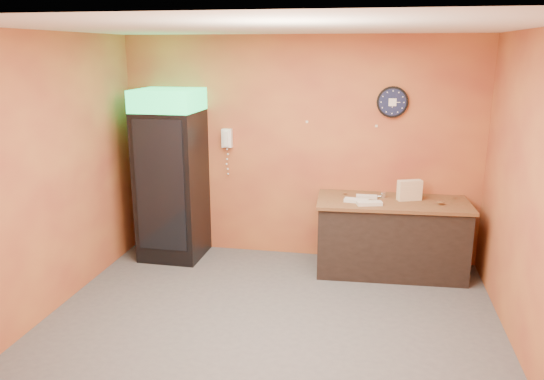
# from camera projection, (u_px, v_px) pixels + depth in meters

# --- Properties ---
(floor) EXTENTS (4.50, 4.50, 0.00)m
(floor) POSITION_uv_depth(u_px,v_px,m) (268.00, 328.00, 5.15)
(floor) COLOR #47474C
(floor) RESTS_ON ground
(back_wall) EXTENTS (4.50, 0.02, 2.80)m
(back_wall) POSITION_uv_depth(u_px,v_px,m) (299.00, 149.00, 6.69)
(back_wall) COLOR #C67638
(back_wall) RESTS_ON floor
(left_wall) EXTENTS (0.02, 4.00, 2.80)m
(left_wall) POSITION_uv_depth(u_px,v_px,m) (43.00, 178.00, 5.20)
(left_wall) COLOR #C67638
(left_wall) RESTS_ON floor
(right_wall) EXTENTS (0.02, 4.00, 2.80)m
(right_wall) POSITION_uv_depth(u_px,v_px,m) (534.00, 202.00, 4.38)
(right_wall) COLOR #C67638
(right_wall) RESTS_ON floor
(ceiling) EXTENTS (4.50, 4.00, 0.02)m
(ceiling) POSITION_uv_depth(u_px,v_px,m) (268.00, 27.00, 4.43)
(ceiling) COLOR white
(ceiling) RESTS_ON back_wall
(beverage_cooler) EXTENTS (0.77, 0.78, 2.16)m
(beverage_cooler) POSITION_uv_depth(u_px,v_px,m) (171.00, 178.00, 6.68)
(beverage_cooler) COLOR black
(beverage_cooler) RESTS_ON floor
(prep_counter) EXTENTS (1.75, 0.85, 0.86)m
(prep_counter) POSITION_uv_depth(u_px,v_px,m) (391.00, 238.00, 6.36)
(prep_counter) COLOR black
(prep_counter) RESTS_ON floor
(wall_clock) EXTENTS (0.37, 0.06, 0.37)m
(wall_clock) POSITION_uv_depth(u_px,v_px,m) (392.00, 102.00, 6.30)
(wall_clock) COLOR black
(wall_clock) RESTS_ON back_wall
(wall_phone) EXTENTS (0.13, 0.11, 0.24)m
(wall_phone) POSITION_uv_depth(u_px,v_px,m) (227.00, 138.00, 6.77)
(wall_phone) COLOR white
(wall_phone) RESTS_ON back_wall
(butcher_paper) EXTENTS (1.81, 0.92, 0.04)m
(butcher_paper) POSITION_uv_depth(u_px,v_px,m) (393.00, 202.00, 6.25)
(butcher_paper) COLOR brown
(butcher_paper) RESTS_ON prep_counter
(sub_roll_stack) EXTENTS (0.30, 0.19, 0.24)m
(sub_roll_stack) POSITION_uv_depth(u_px,v_px,m) (410.00, 190.00, 6.22)
(sub_roll_stack) COLOR beige
(sub_roll_stack) RESTS_ON butcher_paper
(wrapped_sandwich_left) EXTENTS (0.29, 0.15, 0.04)m
(wrapped_sandwich_left) POSITION_uv_depth(u_px,v_px,m) (356.00, 200.00, 6.16)
(wrapped_sandwich_left) COLOR beige
(wrapped_sandwich_left) RESTS_ON butcher_paper
(wrapped_sandwich_mid) EXTENTS (0.30, 0.18, 0.04)m
(wrapped_sandwich_mid) POSITION_uv_depth(u_px,v_px,m) (369.00, 203.00, 6.05)
(wrapped_sandwich_mid) COLOR beige
(wrapped_sandwich_mid) RESTS_ON butcher_paper
(wrapped_sandwich_right) EXTENTS (0.25, 0.10, 0.04)m
(wrapped_sandwich_right) POSITION_uv_depth(u_px,v_px,m) (367.00, 197.00, 6.33)
(wrapped_sandwich_right) COLOR beige
(wrapped_sandwich_right) RESTS_ON butcher_paper
(kitchen_tool) EXTENTS (0.07, 0.07, 0.07)m
(kitchen_tool) POSITION_uv_depth(u_px,v_px,m) (383.00, 195.00, 6.35)
(kitchen_tool) COLOR silver
(kitchen_tool) RESTS_ON butcher_paper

